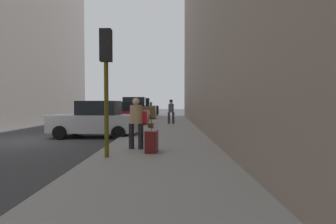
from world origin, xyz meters
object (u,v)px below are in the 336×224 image
Objects in this scene: parked_red_hatchback at (121,114)px; traffic_light at (106,65)px; pedestrian_in_tan_coat at (136,120)px; parked_black_suv at (139,108)px; fire_hydrant at (144,120)px; parked_bronze_suv at (133,110)px; rolling_suitcase at (152,141)px; pedestrian_with_beanie at (171,110)px; parked_silver_sedan at (96,120)px; duffel_bag at (151,125)px; parked_dark_green_sedan at (144,109)px.

traffic_light is (1.85, -11.78, 1.91)m from parked_red_hatchback.
pedestrian_in_tan_coat is (2.51, -10.42, 0.26)m from parked_red_hatchback.
fire_hydrant is at bearing -81.73° from parked_black_suv.
parked_bronze_suv is 5.43m from parked_black_suv.
traffic_light is (0.05, -11.19, 2.26)m from fire_hydrant.
parked_black_suv is at bearing 97.66° from rolling_suitcase.
pedestrian_in_tan_coat is 0.96× the size of pedestrian_with_beanie.
parked_silver_sedan reaches higher than fire_hydrant.
parked_silver_sedan is at bearing -90.00° from parked_bronze_suv.
pedestrian_in_tan_coat is (2.51, -16.81, 0.07)m from parked_bronze_suv.
pedestrian_with_beanie is (1.86, 11.94, -1.62)m from traffic_light.
fire_hydrant is at bearing 104.95° from duffel_bag.
parked_dark_green_sedan is 2.48× the size of pedestrian_in_tan_coat.
parked_bronze_suv is 11.24m from parked_dark_green_sedan.
pedestrian_with_beanie is 4.04× the size of duffel_bag.
parked_red_hatchback is 1.18× the size of traffic_light.
traffic_light reaches higher than duffel_bag.
pedestrian_in_tan_coat is 1.64× the size of rolling_suitcase.
parked_black_suv is at bearing -90.00° from parked_dark_green_sedan.
parked_bronze_suv reaches higher than parked_silver_sedan.
parked_bronze_suv is at bearing 98.49° from pedestrian_in_tan_coat.
parked_black_suv is at bearing 107.67° from pedestrian_with_beanie.
pedestrian_in_tan_coat is at bearing 132.63° from rolling_suitcase.
rolling_suitcase is at bearing -83.07° from fire_hydrant.
rolling_suitcase reaches higher than fire_hydrant.
parked_bronze_suv is 2.59× the size of pedestrian_with_beanie.
parked_silver_sedan is 0.93× the size of parked_bronze_suv.
fire_hydrant is (1.80, 5.71, -0.35)m from parked_silver_sedan.
rolling_suitcase reaches higher than duffel_bag.
parked_bronze_suv is at bearing 90.00° from parked_red_hatchback.
parked_dark_green_sedan is 6.03× the size of fire_hydrant.
parked_red_hatchback is 3.89m from duffel_bag.
parked_red_hatchback is 0.92× the size of parked_black_suv.
parked_black_suv reaches higher than pedestrian_in_tan_coat.
parked_red_hatchback is at bearing 90.00° from parked_silver_sedan.
duffel_bag is at bearing -75.05° from fire_hydrant.
parked_red_hatchback is at bearing -90.00° from parked_bronze_suv.
parked_dark_green_sedan is 28.83m from rolling_suitcase.
parked_black_suv is at bearing 90.00° from parked_bronze_suv.
parked_bronze_suv is at bearing 104.49° from fire_hydrant.
parked_red_hatchback is 6.05× the size of fire_hydrant.
parked_black_suv is 12.24m from pedestrian_with_beanie.
parked_bronze_suv is (-0.00, 12.69, 0.18)m from parked_silver_sedan.
pedestrian_in_tan_coat is 3.89× the size of duffel_bag.
pedestrian_with_beanie is at bearing 81.14° from traffic_light.
parked_bronze_suv is at bearing 95.82° from traffic_light.
parked_silver_sedan is at bearing 121.36° from pedestrian_in_tan_coat.
duffel_bag is (-1.27, -3.14, -0.85)m from pedestrian_with_beanie.
parked_black_suv reaches higher than rolling_suitcase.
pedestrian_with_beanie is at bearing 67.92° from duffel_bag.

